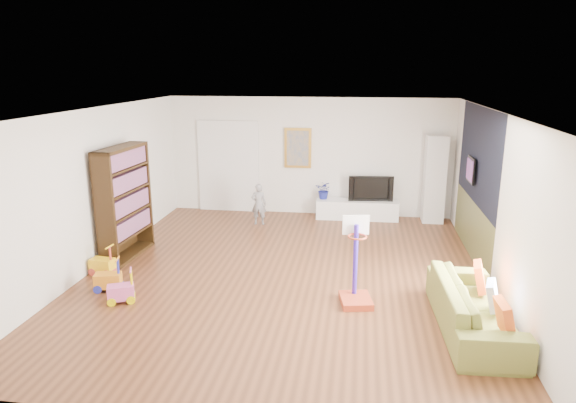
# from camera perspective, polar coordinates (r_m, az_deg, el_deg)

# --- Properties ---
(floor) EXTENTS (6.50, 7.50, 0.00)m
(floor) POSITION_cam_1_polar(r_m,az_deg,el_deg) (8.66, -0.38, -8.06)
(floor) COLOR brown
(floor) RESTS_ON ground
(ceiling) EXTENTS (6.50, 7.50, 0.00)m
(ceiling) POSITION_cam_1_polar(r_m,az_deg,el_deg) (8.01, -0.42, 10.06)
(ceiling) COLOR white
(ceiling) RESTS_ON ground
(wall_back) EXTENTS (6.50, 0.00, 2.70)m
(wall_back) POSITION_cam_1_polar(r_m,az_deg,el_deg) (11.87, 2.32, 5.01)
(wall_back) COLOR silver
(wall_back) RESTS_ON ground
(wall_front) EXTENTS (6.50, 0.00, 2.70)m
(wall_front) POSITION_cam_1_polar(r_m,az_deg,el_deg) (4.75, -7.30, -10.31)
(wall_front) COLOR white
(wall_front) RESTS_ON ground
(wall_left) EXTENTS (0.00, 7.50, 2.70)m
(wall_left) POSITION_cam_1_polar(r_m,az_deg,el_deg) (9.28, -20.67, 1.30)
(wall_left) COLOR silver
(wall_left) RESTS_ON ground
(wall_right) EXTENTS (0.00, 7.50, 2.70)m
(wall_right) POSITION_cam_1_polar(r_m,az_deg,el_deg) (8.39, 22.11, -0.17)
(wall_right) COLOR silver
(wall_right) RESTS_ON ground
(navy_accent) EXTENTS (0.01, 3.20, 1.70)m
(navy_accent) POSITION_cam_1_polar(r_m,az_deg,el_deg) (9.63, 20.40, 4.83)
(navy_accent) COLOR black
(navy_accent) RESTS_ON wall_right
(olive_wainscot) EXTENTS (0.01, 3.20, 1.00)m
(olive_wainscot) POSITION_cam_1_polar(r_m,az_deg,el_deg) (9.93, 19.71, -2.86)
(olive_wainscot) COLOR brown
(olive_wainscot) RESTS_ON wall_right
(doorway) EXTENTS (1.45, 0.06, 2.10)m
(doorway) POSITION_cam_1_polar(r_m,az_deg,el_deg) (12.23, -6.62, 3.77)
(doorway) COLOR white
(doorway) RESTS_ON ground
(painting_back) EXTENTS (0.62, 0.06, 0.92)m
(painting_back) POSITION_cam_1_polar(r_m,az_deg,el_deg) (11.83, 1.10, 5.96)
(painting_back) COLOR gold
(painting_back) RESTS_ON wall_back
(artwork_right) EXTENTS (0.04, 0.56, 0.46)m
(artwork_right) POSITION_cam_1_polar(r_m,az_deg,el_deg) (9.86, 19.65, 3.33)
(artwork_right) COLOR #7F3F8C
(artwork_right) RESTS_ON wall_right
(media_console) EXTENTS (1.85, 0.50, 0.43)m
(media_console) POSITION_cam_1_polar(r_m,az_deg,el_deg) (11.76, 7.67, -0.88)
(media_console) COLOR white
(media_console) RESTS_ON ground
(tall_cabinet) EXTENTS (0.45, 0.45, 1.93)m
(tall_cabinet) POSITION_cam_1_polar(r_m,az_deg,el_deg) (11.72, 15.97, 2.41)
(tall_cabinet) COLOR silver
(tall_cabinet) RESTS_ON ground
(bookshelf) EXTENTS (0.43, 1.40, 2.01)m
(bookshelf) POSITION_cam_1_polar(r_m,az_deg,el_deg) (9.60, -17.71, -0.12)
(bookshelf) COLOR #311F0C
(bookshelf) RESTS_ON ground
(sofa) EXTENTS (0.95, 2.23, 0.64)m
(sofa) POSITION_cam_1_polar(r_m,az_deg,el_deg) (7.24, 19.93, -10.96)
(sofa) COLOR olive
(sofa) RESTS_ON ground
(basketball_hoop) EXTENTS (0.54, 0.62, 1.30)m
(basketball_hoop) POSITION_cam_1_polar(r_m,az_deg,el_deg) (7.45, 7.69, -6.68)
(basketball_hoop) COLOR #B03B1F
(basketball_hoop) RESTS_ON ground
(ride_on_yellow) EXTENTS (0.41, 0.28, 0.51)m
(ride_on_yellow) POSITION_cam_1_polar(r_m,az_deg,el_deg) (9.09, -19.96, -6.11)
(ride_on_yellow) COLOR yellow
(ride_on_yellow) RESTS_ON ground
(ride_on_orange) EXTENTS (0.43, 0.32, 0.52)m
(ride_on_orange) POSITION_cam_1_polar(r_m,az_deg,el_deg) (8.43, -19.41, -7.68)
(ride_on_orange) COLOR orange
(ride_on_orange) RESTS_ON ground
(ride_on_pink) EXTENTS (0.44, 0.37, 0.50)m
(ride_on_pink) POSITION_cam_1_polar(r_m,az_deg,el_deg) (7.96, -18.13, -8.97)
(ride_on_pink) COLOR #D9599C
(ride_on_pink) RESTS_ON ground
(child) EXTENTS (0.34, 0.24, 0.91)m
(child) POSITION_cam_1_polar(r_m,az_deg,el_deg) (11.19, -3.26, -0.30)
(child) COLOR gray
(child) RESTS_ON ground
(tv) EXTENTS (1.00, 0.22, 0.57)m
(tv) POSITION_cam_1_polar(r_m,az_deg,el_deg) (11.71, 9.15, 1.53)
(tv) COLOR black
(tv) RESTS_ON media_console
(vase_plant) EXTENTS (0.44, 0.40, 0.42)m
(vase_plant) POSITION_cam_1_polar(r_m,az_deg,el_deg) (11.72, 4.05, 1.29)
(vase_plant) COLOR navy
(vase_plant) RESTS_ON media_console
(pillow_left) EXTENTS (0.13, 0.41, 0.40)m
(pillow_left) POSITION_cam_1_polar(r_m,az_deg,el_deg) (6.66, 22.92, -11.81)
(pillow_left) COLOR #D0501B
(pillow_left) RESTS_ON sofa
(pillow_center) EXTENTS (0.19, 0.37, 0.36)m
(pillow_center) POSITION_cam_1_polar(r_m,az_deg,el_deg) (7.20, 21.80, -9.67)
(pillow_center) COLOR white
(pillow_center) RESTS_ON sofa
(pillow_right) EXTENTS (0.17, 0.41, 0.39)m
(pillow_right) POSITION_cam_1_polar(r_m,az_deg,el_deg) (7.74, 20.53, -7.85)
(pillow_right) COLOR #BF3D15
(pillow_right) RESTS_ON sofa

